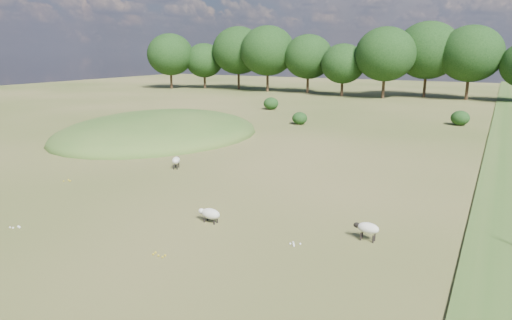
% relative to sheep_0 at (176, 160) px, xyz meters
% --- Properties ---
extents(ground, '(160.00, 160.00, 0.00)m').
position_rel_sheep_0_xyz_m(ground, '(3.31, 16.72, -0.52)').
color(ground, '#354D18').
rests_on(ground, ground).
extents(mound, '(16.00, 20.00, 4.00)m').
position_rel_sheep_0_xyz_m(mound, '(-8.69, 8.72, -0.52)').
color(mound, '#33561E').
rests_on(mound, ground).
extents(treeline, '(96.28, 14.66, 11.70)m').
position_rel_sheep_0_xyz_m(treeline, '(2.25, 52.16, 6.04)').
color(treeline, black).
rests_on(treeline, ground).
extents(shrubs, '(23.91, 10.97, 1.53)m').
position_rel_sheep_0_xyz_m(shrubs, '(1.78, 26.39, 0.20)').
color(shrubs, black).
rests_on(shrubs, ground).
extents(sheep_0, '(0.77, 1.07, 0.75)m').
position_rel_sheep_0_xyz_m(sheep_0, '(0.00, 0.00, 0.00)').
color(sheep_0, beige).
rests_on(sheep_0, ground).
extents(sheep_3, '(1.10, 0.52, 0.63)m').
position_rel_sheep_0_xyz_m(sheep_3, '(7.07, -6.72, -0.12)').
color(sheep_3, beige).
rests_on(sheep_3, ground).
extents(sheep_4, '(1.03, 0.49, 0.74)m').
position_rel_sheep_0_xyz_m(sheep_4, '(13.54, -5.42, -0.00)').
color(sheep_4, beige).
rests_on(sheep_4, ground).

